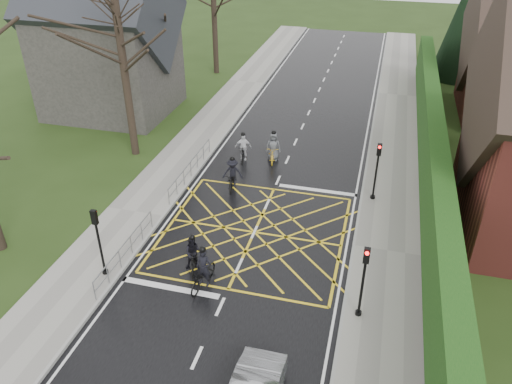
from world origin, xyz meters
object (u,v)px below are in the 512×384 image
at_px(cyclist_rear, 203,273).
at_px(cyclist_mid, 232,176).
at_px(cyclist_lead, 273,150).
at_px(cyclist_back, 193,257).
at_px(cyclist_front, 243,150).

bearing_deg(cyclist_rear, cyclist_mid, 107.16).
bearing_deg(cyclist_lead, cyclist_rear, -101.65).
bearing_deg(cyclist_mid, cyclist_back, -97.44).
distance_m(cyclist_back, cyclist_front, 10.03).
bearing_deg(cyclist_mid, cyclist_rear, -92.26).
distance_m(cyclist_rear, cyclist_back, 1.14).
bearing_deg(cyclist_front, cyclist_rear, -94.59).
xyz_separation_m(cyclist_rear, cyclist_mid, (-1.17, 7.67, 0.05)).
distance_m(cyclist_front, cyclist_lead, 1.75).
bearing_deg(cyclist_back, cyclist_rear, -66.78).
height_order(cyclist_front, cyclist_lead, cyclist_lead).
bearing_deg(cyclist_rear, cyclist_front, 106.42).
height_order(cyclist_rear, cyclist_front, cyclist_rear).
height_order(cyclist_back, cyclist_mid, cyclist_mid).
xyz_separation_m(cyclist_rear, cyclist_back, (-0.75, 0.86, 0.03)).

